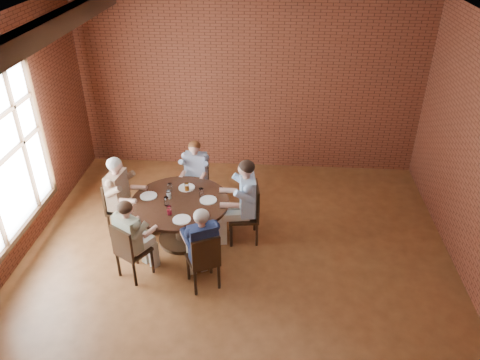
# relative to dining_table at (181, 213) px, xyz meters

# --- Properties ---
(floor) EXTENTS (7.00, 7.00, 0.00)m
(floor) POSITION_rel_dining_table_xyz_m (0.90, -0.89, -0.53)
(floor) COLOR brown
(floor) RESTS_ON ground
(ceiling) EXTENTS (7.00, 7.00, 0.00)m
(ceiling) POSITION_rel_dining_table_xyz_m (0.90, -0.89, 2.87)
(ceiling) COLOR silver
(ceiling) RESTS_ON wall_back
(wall_back) EXTENTS (7.00, 0.00, 7.00)m
(wall_back) POSITION_rel_dining_table_xyz_m (0.90, 2.61, 1.17)
(wall_back) COLOR brown
(wall_back) RESTS_ON ground
(ceiling_beam) EXTENTS (0.22, 6.90, 0.26)m
(ceiling_beam) POSITION_rel_dining_table_xyz_m (-1.55, -0.89, 2.74)
(ceiling_beam) COLOR black
(ceiling_beam) RESTS_ON ceiling
(window) EXTENTS (0.10, 2.16, 2.36)m
(window) POSITION_rel_dining_table_xyz_m (-2.28, -0.49, 1.12)
(window) COLOR white
(window) RESTS_ON wall_left
(dining_table) EXTENTS (1.51, 1.51, 0.75)m
(dining_table) POSITION_rel_dining_table_xyz_m (0.00, 0.00, 0.00)
(dining_table) COLOR black
(dining_table) RESTS_ON floor
(chair_a) EXTENTS (0.52, 0.52, 0.98)m
(chair_a) POSITION_rel_dining_table_xyz_m (1.05, 0.14, -0.00)
(chair_a) COLOR black
(chair_a) RESTS_ON floor
(diner_a) EXTENTS (0.77, 0.66, 1.40)m
(diner_a) POSITION_rel_dining_table_xyz_m (0.96, 0.13, 0.17)
(diner_a) COLOR #477CBA
(diner_a) RESTS_ON floor
(chair_b) EXTENTS (0.42, 0.42, 0.89)m
(chair_b) POSITION_rel_dining_table_xyz_m (0.08, 1.07, -0.04)
(chair_b) COLOR black
(chair_b) RESTS_ON floor
(diner_b) EXTENTS (0.52, 0.63, 1.25)m
(diner_b) POSITION_rel_dining_table_xyz_m (0.08, 0.99, 0.10)
(diner_b) COLOR #919CB9
(diner_b) RESTS_ON floor
(chair_c) EXTENTS (0.50, 0.50, 0.95)m
(chair_c) POSITION_rel_dining_table_xyz_m (-1.04, 0.17, -0.01)
(chair_c) COLOR black
(chair_c) RESTS_ON floor
(diner_c) EXTENTS (0.74, 0.64, 1.36)m
(diner_c) POSITION_rel_dining_table_xyz_m (-0.96, 0.16, 0.15)
(diner_c) COLOR brown
(diner_c) RESTS_ON floor
(chair_d) EXTENTS (0.55, 0.55, 0.90)m
(chair_d) POSITION_rel_dining_table_xyz_m (-0.56, -0.90, -0.03)
(chair_d) COLOR black
(chair_d) RESTS_ON floor
(diner_d) EXTENTS (0.74, 0.77, 1.27)m
(diner_d) POSITION_rel_dining_table_xyz_m (-0.52, -0.83, 0.11)
(diner_d) COLOR #A2917F
(diner_d) RESTS_ON floor
(chair_e) EXTENTS (0.54, 0.54, 0.91)m
(chair_e) POSITION_rel_dining_table_xyz_m (0.51, -1.02, -0.03)
(chair_e) COLOR black
(chair_e) RESTS_ON floor
(diner_e) EXTENTS (0.71, 0.76, 1.28)m
(diner_e) POSITION_rel_dining_table_xyz_m (0.48, -0.95, 0.11)
(diner_e) COLOR #192346
(diner_e) RESTS_ON floor
(plate_a) EXTENTS (0.26, 0.26, 0.01)m
(plate_a) POSITION_rel_dining_table_xyz_m (0.43, 0.05, 0.23)
(plate_a) COLOR white
(plate_a) RESTS_ON dining_table
(plate_b) EXTENTS (0.26, 0.26, 0.01)m
(plate_b) POSITION_rel_dining_table_xyz_m (0.04, 0.38, 0.23)
(plate_b) COLOR white
(plate_b) RESTS_ON dining_table
(plate_c) EXTENTS (0.26, 0.26, 0.01)m
(plate_c) POSITION_rel_dining_table_xyz_m (-0.50, 0.09, 0.23)
(plate_c) COLOR white
(plate_c) RESTS_ON dining_table
(plate_d) EXTENTS (0.26, 0.26, 0.01)m
(plate_d) POSITION_rel_dining_table_xyz_m (0.12, -0.49, 0.23)
(plate_d) COLOR white
(plate_d) RESTS_ON dining_table
(glass_a) EXTENTS (0.07, 0.07, 0.14)m
(glass_a) POSITION_rel_dining_table_xyz_m (0.31, 0.15, 0.29)
(glass_a) COLOR white
(glass_a) RESTS_ON dining_table
(glass_b) EXTENTS (0.07, 0.07, 0.14)m
(glass_b) POSITION_rel_dining_table_xyz_m (0.06, 0.29, 0.29)
(glass_b) COLOR white
(glass_b) RESTS_ON dining_table
(glass_c) EXTENTS (0.07, 0.07, 0.14)m
(glass_c) POSITION_rel_dining_table_xyz_m (-0.20, 0.26, 0.29)
(glass_c) COLOR white
(glass_c) RESTS_ON dining_table
(glass_d) EXTENTS (0.07, 0.07, 0.14)m
(glass_d) POSITION_rel_dining_table_xyz_m (-0.18, 0.06, 0.29)
(glass_d) COLOR white
(glass_d) RESTS_ON dining_table
(glass_e) EXTENTS (0.07, 0.07, 0.14)m
(glass_e) POSITION_rel_dining_table_xyz_m (-0.17, -0.13, 0.29)
(glass_e) COLOR white
(glass_e) RESTS_ON dining_table
(glass_f) EXTENTS (0.07, 0.07, 0.14)m
(glass_f) POSITION_rel_dining_table_xyz_m (-0.08, -0.36, 0.29)
(glass_f) COLOR white
(glass_f) RESTS_ON dining_table
(smartphone) EXTENTS (0.11, 0.16, 0.01)m
(smartphone) POSITION_rel_dining_table_xyz_m (0.42, -0.34, 0.23)
(smartphone) COLOR black
(smartphone) RESTS_ON dining_table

